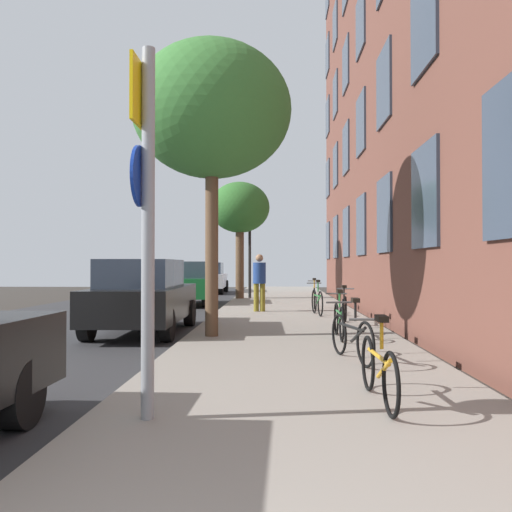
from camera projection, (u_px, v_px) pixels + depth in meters
ground_plane at (166, 317)px, 15.59m from camera, size 41.80×41.80×0.00m
road_asphalt at (94, 317)px, 15.67m from camera, size 7.00×38.00×0.01m
sidewalk at (287, 315)px, 15.46m from camera, size 4.20×38.00×0.12m
sign_post at (146, 203)px, 4.92m from camera, size 0.16×0.60×3.39m
traffic_light at (247, 238)px, 22.80m from camera, size 0.43×0.24×3.69m
tree_near at (212, 112)px, 10.64m from camera, size 3.14×3.14×5.78m
tree_far at (240, 209)px, 22.44m from camera, size 2.49×2.49×4.84m
bicycle_0 at (379, 369)px, 5.44m from camera, size 0.42×1.68×0.90m
bicycle_1 at (352, 336)px, 7.84m from camera, size 0.53×1.68×0.92m
bicycle_2 at (339, 319)px, 10.23m from camera, size 0.42×1.65×0.93m
bicycle_3 at (344, 309)px, 12.61m from camera, size 0.47×1.69×0.92m
bicycle_4 at (317, 301)px, 15.03m from camera, size 0.42×1.65×0.98m
bicycle_5 at (314, 296)px, 17.43m from camera, size 0.42×1.73×0.97m
pedestrian_0 at (259, 279)px, 16.15m from camera, size 0.50×0.50×1.71m
car_1 at (144, 295)px, 11.87m from camera, size 1.84×4.35×1.62m
car_2 at (189, 283)px, 20.22m from camera, size 1.97×4.13×1.62m
car_3 at (209, 277)px, 28.55m from camera, size 1.88×4.37×1.62m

